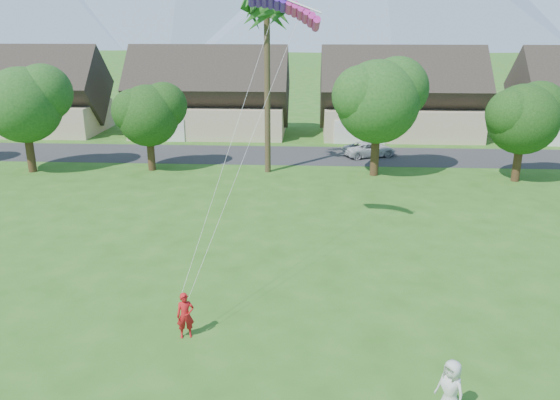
# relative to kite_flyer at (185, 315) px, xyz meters

# --- Properties ---
(street) EXTENTS (90.00, 7.00, 0.01)m
(street) POSITION_rel_kite_flyer_xyz_m (3.15, 28.61, -0.86)
(street) COLOR #2D2D30
(street) RESTS_ON ground
(kite_flyer) EXTENTS (0.73, 0.58, 1.74)m
(kite_flyer) POSITION_rel_kite_flyer_xyz_m (0.00, 0.00, 0.00)
(kite_flyer) COLOR red
(kite_flyer) RESTS_ON ground
(watcher) EXTENTS (1.02, 1.09, 1.87)m
(watcher) POSITION_rel_kite_flyer_xyz_m (8.51, -3.77, 0.07)
(watcher) COLOR silver
(watcher) RESTS_ON ground
(parked_car) EXTENTS (4.92, 3.52, 1.25)m
(parked_car) POSITION_rel_kite_flyer_xyz_m (9.39, 28.61, -0.25)
(parked_car) COLOR silver
(parked_car) RESTS_ON ground
(houses_row) EXTENTS (72.75, 8.19, 8.86)m
(houses_row) POSITION_rel_kite_flyer_xyz_m (3.64, 37.61, 2.57)
(houses_row) COLOR beige
(houses_row) RESTS_ON ground
(tree_row) EXTENTS (62.27, 6.67, 8.45)m
(tree_row) POSITION_rel_kite_flyer_xyz_m (2.01, 22.53, 4.02)
(tree_row) COLOR #47301C
(tree_row) RESTS_ON ground
(fan_palm) EXTENTS (3.00, 3.00, 13.80)m
(fan_palm) POSITION_rel_kite_flyer_xyz_m (1.15, 23.11, 10.93)
(fan_palm) COLOR #4C3D26
(fan_palm) RESTS_ON ground
(parafoil_kite) EXTENTS (3.40, 1.13, 0.50)m
(parafoil_kite) POSITION_rel_kite_flyer_xyz_m (3.21, 8.39, 10.74)
(parafoil_kite) COLOR #4A18B9
(parafoil_kite) RESTS_ON ground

